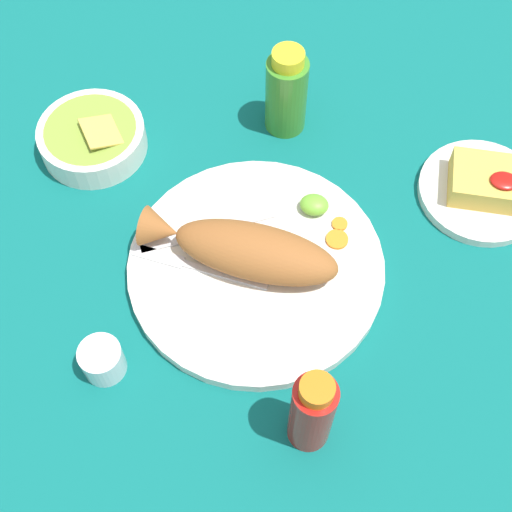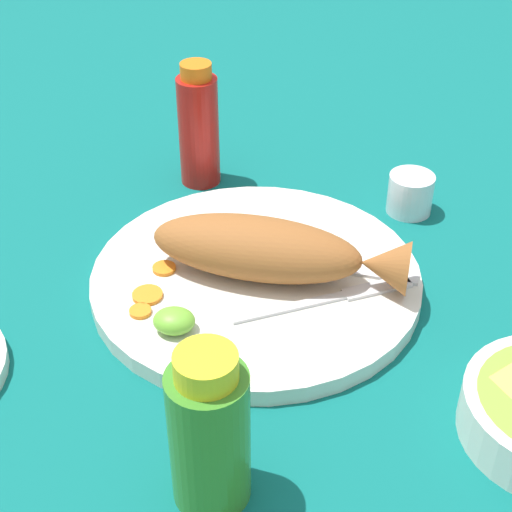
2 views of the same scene
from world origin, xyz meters
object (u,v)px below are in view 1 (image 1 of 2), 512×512
(main_plate, at_px, (256,267))
(salt_cup, at_px, (103,361))
(side_plate_fries, at_px, (481,192))
(guacamole_bowl, at_px, (92,137))
(hot_sauce_bottle_green, at_px, (289,93))
(hot_sauce_bottle_red, at_px, (312,412))
(fork_far, at_px, (199,233))
(fried_fish, at_px, (244,249))
(fork_near, at_px, (190,265))

(main_plate, bearing_deg, salt_cup, -133.89)
(salt_cup, bearing_deg, side_plate_fries, 37.04)
(salt_cup, relative_size, guacamole_bowl, 0.34)
(salt_cup, xyz_separation_m, side_plate_fries, (0.45, 0.34, -0.01))
(hot_sauce_bottle_green, height_order, side_plate_fries, hot_sauce_bottle_green)
(hot_sauce_bottle_red, relative_size, side_plate_fries, 0.88)
(fork_far, distance_m, guacamole_bowl, 0.23)
(fried_fish, height_order, fork_near, fried_fish)
(main_plate, xyz_separation_m, side_plate_fries, (0.29, 0.17, -0.00))
(main_plate, bearing_deg, hot_sauce_bottle_green, 89.09)
(main_plate, relative_size, side_plate_fries, 1.92)
(main_plate, relative_size, hot_sauce_bottle_red, 2.19)
(fried_fish, distance_m, hot_sauce_bottle_red, 0.23)
(main_plate, relative_size, salt_cup, 6.39)
(fried_fish, bearing_deg, guacamole_bowl, 152.89)
(fork_far, xyz_separation_m, side_plate_fries, (0.37, 0.14, -0.01))
(fork_near, bearing_deg, main_plate, -160.80)
(fried_fish, xyz_separation_m, hot_sauce_bottle_green, (0.02, 0.25, 0.02))
(fried_fish, relative_size, hot_sauce_bottle_green, 1.86)
(hot_sauce_bottle_green, bearing_deg, salt_cup, -111.15)
(main_plate, xyz_separation_m, salt_cup, (-0.16, -0.16, 0.01))
(hot_sauce_bottle_red, xyz_separation_m, guacamole_bowl, (-0.36, 0.36, -0.05))
(hot_sauce_bottle_red, height_order, guacamole_bowl, hot_sauce_bottle_red)
(fork_far, distance_m, hot_sauce_bottle_green, 0.24)
(fried_fish, distance_m, side_plate_fries, 0.35)
(hot_sauce_bottle_green, xyz_separation_m, salt_cup, (-0.16, -0.42, -0.05))
(hot_sauce_bottle_green, distance_m, side_plate_fries, 0.30)
(hot_sauce_bottle_green, relative_size, salt_cup, 2.69)
(hot_sauce_bottle_green, bearing_deg, hot_sauce_bottle_red, -78.62)
(main_plate, distance_m, fork_far, 0.09)
(side_plate_fries, bearing_deg, salt_cup, -142.96)
(fried_fish, distance_m, salt_cup, 0.22)
(fork_near, bearing_deg, guacamole_bowl, -37.01)
(salt_cup, bearing_deg, hot_sauce_bottle_green, 68.85)
(fried_fish, bearing_deg, fork_near, -159.22)
(hot_sauce_bottle_red, relative_size, guacamole_bowl, 1.00)
(fork_far, xyz_separation_m, hot_sauce_bottle_green, (0.09, 0.22, 0.05))
(fork_near, xyz_separation_m, hot_sauce_bottle_red, (0.18, -0.18, 0.05))
(fork_near, height_order, hot_sauce_bottle_red, hot_sauce_bottle_red)
(fork_near, xyz_separation_m, guacamole_bowl, (-0.18, 0.18, 0.00))
(fried_fish, height_order, fork_far, fried_fish)
(main_plate, distance_m, fried_fish, 0.04)
(guacamole_bowl, bearing_deg, fried_fish, -32.74)
(main_plate, relative_size, guacamole_bowl, 2.19)
(main_plate, relative_size, fork_near, 1.80)
(side_plate_fries, bearing_deg, guacamole_bowl, -178.94)
(fried_fish, xyz_separation_m, fork_near, (-0.07, -0.02, -0.03))
(main_plate, xyz_separation_m, guacamole_bowl, (-0.27, 0.16, 0.01))
(hot_sauce_bottle_red, xyz_separation_m, salt_cup, (-0.25, 0.04, -0.05))
(salt_cup, bearing_deg, fork_far, 68.85)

